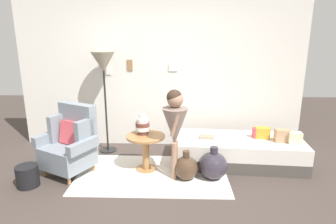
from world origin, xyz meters
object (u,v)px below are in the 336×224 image
object	(u,v)px
demijohn_near	(186,168)
demijohn_far	(213,165)
book_on_daybed	(207,137)
daybed	(237,151)
magazine_basket	(28,176)
person_child	(175,122)
side_table	(146,145)
floor_lamp	(103,66)
armchair	(71,143)
vase_striped	(143,126)

from	to	relation	value
demijohn_near	demijohn_far	world-z (taller)	demijohn_far
book_on_daybed	demijohn_far	distance (m)	0.56
daybed	demijohn_far	xyz separation A→B (m)	(-0.42, -0.49, -0.01)
book_on_daybed	demijohn_near	distance (m)	0.68
demijohn_far	magazine_basket	xyz separation A→B (m)	(-2.42, -0.27, -0.05)
person_child	demijohn_near	size ratio (longest dim) A/B	3.00
side_table	floor_lamp	xyz separation A→B (m)	(-0.72, 0.69, 1.04)
side_table	demijohn_far	size ratio (longest dim) A/B	1.19
book_on_daybed	floor_lamp	bearing A→B (deg)	165.46
armchair	demijohn_far	size ratio (longest dim) A/B	2.11
armchair	floor_lamp	bearing A→B (deg)	68.13
side_table	floor_lamp	bearing A→B (deg)	136.08
armchair	side_table	bearing A→B (deg)	5.58
person_child	demijohn_far	bearing A→B (deg)	-0.77
person_child	book_on_daybed	xyz separation A→B (m)	(0.48, 0.51, -0.38)
vase_striped	magazine_basket	size ratio (longest dim) A/B	1.04
magazine_basket	floor_lamp	bearing A→B (deg)	57.77
book_on_daybed	demijohn_far	size ratio (longest dim) A/B	0.48
vase_striped	demijohn_far	size ratio (longest dim) A/B	0.63
armchair	magazine_basket	world-z (taller)	armchair
vase_striped	demijohn_far	world-z (taller)	vase_striped
side_table	magazine_basket	xyz separation A→B (m)	(-1.48, -0.51, -0.23)
vase_striped	floor_lamp	world-z (taller)	floor_lamp
armchair	book_on_daybed	size ratio (longest dim) A/B	4.41
magazine_basket	demijohn_near	bearing A→B (deg)	6.88
armchair	demijohn_near	xyz separation A→B (m)	(1.60, -0.17, -0.27)
side_table	demijohn_near	bearing A→B (deg)	-25.23
vase_striped	magazine_basket	distance (m)	1.62
demijohn_far	daybed	bearing A→B (deg)	49.53
floor_lamp	book_on_daybed	size ratio (longest dim) A/B	7.48
demijohn_near	demijohn_far	distance (m)	0.37
daybed	floor_lamp	xyz separation A→B (m)	(-2.08, 0.44, 1.22)
armchair	vase_striped	size ratio (longest dim) A/B	3.32
demijohn_far	magazine_basket	bearing A→B (deg)	-173.53
book_on_daybed	side_table	bearing A→B (deg)	-162.88
book_on_daybed	demijohn_far	world-z (taller)	demijohn_far
demijohn_near	armchair	bearing A→B (deg)	174.08
person_child	demijohn_far	xyz separation A→B (m)	(0.52, -0.01, -0.60)
demijohn_near	vase_striped	bearing A→B (deg)	152.00
daybed	demijohn_near	bearing A→B (deg)	-146.67
side_table	demijohn_far	xyz separation A→B (m)	(0.94, -0.24, -0.18)
vase_striped	demijohn_far	bearing A→B (deg)	-16.93
floor_lamp	magazine_basket	size ratio (longest dim) A/B	5.88
vase_striped	person_child	bearing A→B (deg)	-32.43
floor_lamp	magazine_basket	bearing A→B (deg)	-122.23
vase_striped	person_child	world-z (taller)	person_child
armchair	person_child	size ratio (longest dim) A/B	0.79
demijohn_far	side_table	bearing A→B (deg)	165.60
person_child	book_on_daybed	size ratio (longest dim) A/B	5.58
demijohn_near	magazine_basket	world-z (taller)	demijohn_near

